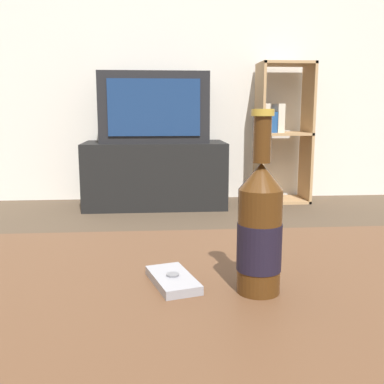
% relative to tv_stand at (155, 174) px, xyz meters
% --- Properties ---
extents(back_wall, '(8.00, 0.05, 2.60)m').
position_rel_tv_stand_xyz_m(back_wall, '(0.06, 0.32, 1.06)').
color(back_wall, silver).
rests_on(back_wall, ground_plane).
extents(coffee_table, '(1.37, 0.73, 0.44)m').
position_rel_tv_stand_xyz_m(coffee_table, '(0.06, -2.71, 0.14)').
color(coffee_table, brown).
rests_on(coffee_table, ground_plane).
extents(tv_stand, '(1.04, 0.48, 0.48)m').
position_rel_tv_stand_xyz_m(tv_stand, '(0.00, 0.00, 0.00)').
color(tv_stand, black).
rests_on(tv_stand, ground_plane).
extents(television, '(0.77, 0.39, 0.50)m').
position_rel_tv_stand_xyz_m(television, '(-0.00, -0.00, 0.49)').
color(television, black).
rests_on(television, tv_stand).
extents(bookshelf, '(0.40, 0.30, 1.07)m').
position_rel_tv_stand_xyz_m(bookshelf, '(0.98, 0.10, 0.32)').
color(bookshelf, tan).
rests_on(bookshelf, ground_plane).
extents(beer_bottle, '(0.07, 0.07, 0.27)m').
position_rel_tv_stand_xyz_m(beer_bottle, '(0.16, -2.71, 0.30)').
color(beer_bottle, '#47280F').
rests_on(beer_bottle, coffee_table).
extents(cell_phone, '(0.09, 0.13, 0.02)m').
position_rel_tv_stand_xyz_m(cell_phone, '(0.03, -2.67, 0.21)').
color(cell_phone, gray).
rests_on(cell_phone, coffee_table).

